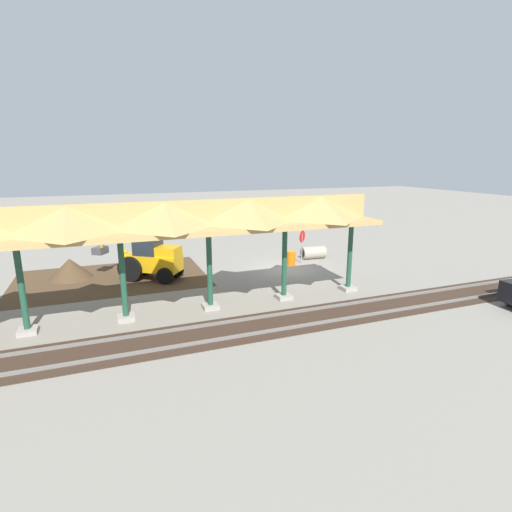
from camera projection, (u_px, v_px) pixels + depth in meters
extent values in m
plane|color=gray|center=(288.00, 269.00, 24.52)|extent=(120.00, 120.00, 0.00)
cube|color=#4C3823|center=(112.00, 278.00, 22.52)|extent=(10.31, 7.00, 0.01)
cube|color=#9E998E|center=(348.00, 288.00, 20.52)|extent=(0.70, 0.70, 0.20)
cylinder|color=#1E4C38|center=(350.00, 256.00, 20.12)|extent=(0.24, 0.24, 3.60)
cube|color=#9E998E|center=(284.00, 297.00, 19.25)|extent=(0.70, 0.70, 0.20)
cylinder|color=#1E4C38|center=(284.00, 263.00, 18.84)|extent=(0.24, 0.24, 3.60)
cube|color=#9E998E|center=(211.00, 306.00, 17.97)|extent=(0.70, 0.70, 0.20)
cylinder|color=#1E4C38|center=(210.00, 270.00, 17.57)|extent=(0.24, 0.24, 3.60)
cube|color=#9E998E|center=(126.00, 318.00, 16.69)|extent=(0.70, 0.70, 0.20)
cylinder|color=#1E4C38|center=(123.00, 279.00, 16.29)|extent=(0.24, 0.24, 3.60)
cube|color=#9E998E|center=(28.00, 331.00, 15.42)|extent=(0.70, 0.70, 0.20)
cylinder|color=#1E4C38|center=(22.00, 289.00, 15.02)|extent=(0.24, 0.24, 3.60)
cube|color=tan|center=(119.00, 233.00, 15.84)|extent=(23.03, 3.20, 0.20)
cube|color=tan|center=(118.00, 217.00, 15.69)|extent=(23.03, 0.20, 1.10)
pyramid|color=tan|center=(320.00, 207.00, 18.88)|extent=(3.27, 3.20, 1.10)
pyramid|color=tan|center=(248.00, 211.00, 17.60)|extent=(3.27, 3.20, 1.10)
pyramid|color=tan|center=(165.00, 215.00, 16.33)|extent=(3.27, 3.20, 1.10)
pyramid|color=tan|center=(67.00, 219.00, 15.05)|extent=(3.27, 3.20, 1.10)
cube|color=slate|center=(351.00, 304.00, 18.38)|extent=(60.00, 0.08, 0.15)
cube|color=slate|center=(371.00, 315.00, 17.08)|extent=(60.00, 0.08, 0.15)
cube|color=#38281E|center=(360.00, 310.00, 17.74)|extent=(60.00, 2.58, 0.03)
cylinder|color=gray|center=(302.00, 249.00, 25.53)|extent=(0.06, 0.06, 1.97)
cylinder|color=red|center=(302.00, 236.00, 25.35)|extent=(0.63, 0.47, 0.76)
cube|color=orange|center=(152.00, 262.00, 22.20)|extent=(3.37, 2.90, 0.90)
cube|color=#1E262D|center=(148.00, 242.00, 21.97)|extent=(1.74, 1.70, 1.40)
cube|color=orange|center=(168.00, 251.00, 21.79)|extent=(1.57, 1.56, 0.50)
cylinder|color=black|center=(143.00, 263.00, 23.16)|extent=(1.32, 1.05, 1.40)
cylinder|color=black|center=(130.00, 269.00, 21.81)|extent=(1.32, 1.05, 1.40)
cylinder|color=black|center=(176.00, 270.00, 22.68)|extent=(0.91, 0.76, 0.90)
cylinder|color=black|center=(165.00, 276.00, 21.45)|extent=(0.91, 0.76, 0.90)
cylinder|color=orange|center=(118.00, 241.00, 22.42)|extent=(0.98, 0.76, 1.41)
cylinder|color=orange|center=(105.00, 240.00, 22.60)|extent=(0.80, 0.63, 1.34)
cube|color=#47474C|center=(100.00, 250.00, 22.84)|extent=(0.95, 1.00, 0.40)
cone|color=#4C3823|center=(71.00, 278.00, 22.61)|extent=(4.75, 4.75, 2.27)
cylinder|color=#9E9384|center=(313.00, 253.00, 26.93)|extent=(1.64, 0.93, 0.84)
cylinder|color=black|center=(303.00, 253.00, 26.70)|extent=(0.05, 0.54, 0.54)
cylinder|color=black|center=(511.00, 299.00, 18.32)|extent=(0.61, 0.22, 0.60)
cylinder|color=orange|center=(291.00, 258.00, 25.27)|extent=(0.56, 0.56, 0.90)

